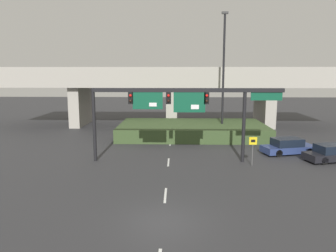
# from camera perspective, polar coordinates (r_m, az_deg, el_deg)

# --- Properties ---
(ground_plane) EXTENTS (160.00, 160.00, 0.00)m
(ground_plane) POSITION_cam_1_polar(r_m,az_deg,el_deg) (16.85, -0.87, -16.09)
(ground_plane) COLOR #2D2D30
(lane_markings) EXTENTS (0.14, 38.31, 0.01)m
(lane_markings) POSITION_cam_1_polar(r_m,az_deg,el_deg) (30.20, 0.25, -4.48)
(lane_markings) COLOR silver
(lane_markings) RESTS_ON ground
(signal_gantry) EXTENTS (15.30, 0.44, 5.98)m
(signal_gantry) POSITION_cam_1_polar(r_m,az_deg,el_deg) (26.15, 2.15, 4.12)
(signal_gantry) COLOR black
(signal_gantry) RESTS_ON ground
(speed_limit_sign) EXTENTS (0.60, 0.11, 2.37)m
(speed_limit_sign) POSITION_cam_1_polar(r_m,az_deg,el_deg) (26.10, 14.55, -3.53)
(speed_limit_sign) COLOR #4C4C4C
(speed_limit_sign) RESTS_ON ground
(highway_light_pole_near) EXTENTS (0.70, 0.36, 13.67)m
(highway_light_pole_near) POSITION_cam_1_polar(r_m,az_deg,el_deg) (37.31, 9.63, 9.22)
(highway_light_pole_near) COLOR black
(highway_light_pole_near) RESTS_ON ground
(overpass_bridge) EXTENTS (44.43, 8.20, 7.85)m
(overpass_bridge) POSITION_cam_1_polar(r_m,az_deg,el_deg) (44.62, 0.69, 7.14)
(overpass_bridge) COLOR #A39E93
(overpass_bridge) RESTS_ON ground
(grass_embankment) EXTENTS (16.36, 8.93, 1.42)m
(grass_embankment) POSITION_cam_1_polar(r_m,az_deg,el_deg) (37.44, 4.20, -0.68)
(grass_embankment) COLOR #384C28
(grass_embankment) RESTS_ON ground
(parked_sedan_near_right) EXTENTS (5.07, 2.97, 1.41)m
(parked_sedan_near_right) POSITION_cam_1_polar(r_m,az_deg,el_deg) (31.20, 20.20, -3.39)
(parked_sedan_near_right) COLOR navy
(parked_sedan_near_right) RESTS_ON ground
(parked_sedan_mid_right) EXTENTS (5.08, 2.92, 1.40)m
(parked_sedan_mid_right) POSITION_cam_1_polar(r_m,az_deg,el_deg) (30.16, 26.82, -4.27)
(parked_sedan_mid_right) COLOR black
(parked_sedan_mid_right) RESTS_ON ground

